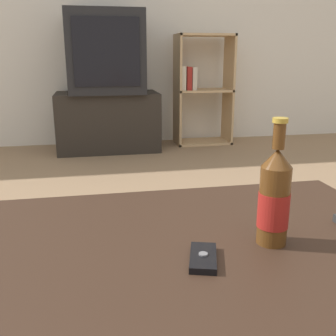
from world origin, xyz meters
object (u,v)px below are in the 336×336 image
Objects in this scene: television at (105,53)px; cell_phone at (203,258)px; beer_bottle at (274,198)px; tv_stand at (108,121)px; bookshelf at (200,88)px.

television reaches higher than cell_phone.
beer_bottle is at bearing -84.92° from television.
bookshelf is at bearing 6.82° from tv_stand.
television is 0.93m from bookshelf.
television is (-0.00, -0.00, 0.58)m from tv_stand.
television is 2.36× the size of beer_bottle.
tv_stand is 0.91m from bookshelf.
beer_bottle is 2.30× the size of cell_phone.
bookshelf is 3.00m from cell_phone.
cell_phone is at bearing -163.68° from beer_bottle.
television is at bearing -90.00° from tv_stand.
tv_stand is at bearing 90.00° from television.
bookshelf is at bearing 77.69° from beer_bottle.
tv_stand is 3.11× the size of beer_bottle.
television is at bearing 108.04° from cell_phone.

